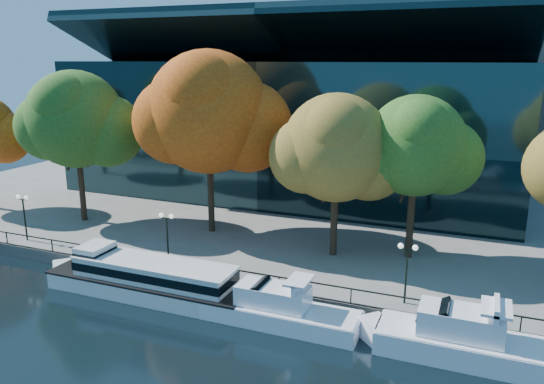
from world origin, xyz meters
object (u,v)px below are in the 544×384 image
at_px(tree_3, 338,150).
at_px(lamp_2, 407,260).
at_px(tree_2, 210,115).
at_px(cruiser_far, 460,338).
at_px(tree_4, 417,148).
at_px(tree_1, 77,122).
at_px(tour_boat, 143,276).
at_px(lamp_0, 23,207).
at_px(lamp_1, 167,227).
at_px(cruiser_near, 274,308).

xyz_separation_m(tree_3, lamp_2, (6.50, -6.64, -5.52)).
bearing_deg(tree_2, cruiser_far, -28.51).
distance_m(tree_3, tree_4, 5.94).
xyz_separation_m(tree_1, lamp_2, (31.58, -6.52, -6.64)).
bearing_deg(tree_4, tour_boat, -144.81).
relative_size(tour_boat, tree_1, 1.16).
distance_m(tour_boat, lamp_0, 15.24).
bearing_deg(tour_boat, tree_1, 144.21).
relative_size(tree_2, tree_4, 1.26).
bearing_deg(tree_1, lamp_2, -11.67).
height_order(tree_1, lamp_1, tree_1).
bearing_deg(lamp_2, tree_1, 168.33).
xyz_separation_m(lamp_0, lamp_2, (32.28, 0.00, 0.00)).
height_order(cruiser_far, tree_1, tree_1).
relative_size(cruiser_near, tree_1, 0.78).
bearing_deg(lamp_2, tour_boat, -168.82).
xyz_separation_m(tour_boat, lamp_1, (-0.18, 3.50, 2.63)).
distance_m(tour_boat, cruiser_near, 10.16).
bearing_deg(tree_1, tour_boat, -35.79).
bearing_deg(cruiser_far, tree_1, 163.79).
distance_m(tour_boat, lamp_2, 18.22).
height_order(tree_1, lamp_2, tree_1).
xyz_separation_m(tree_2, lamp_0, (-13.91, -8.23, -7.61)).
bearing_deg(cruiser_near, cruiser_far, 0.89).
xyz_separation_m(tree_4, lamp_1, (-17.03, -8.39, -5.79)).
distance_m(lamp_0, lamp_2, 32.28).
xyz_separation_m(tree_2, tree_4, (17.55, 0.16, -1.82)).
bearing_deg(tree_3, tour_boat, -137.81).
distance_m(tree_2, lamp_1, 11.22).
distance_m(tour_boat, cruiser_far, 21.28).
xyz_separation_m(cruiser_near, cruiser_far, (11.14, 0.17, 0.17)).
bearing_deg(lamp_1, cruiser_near, -20.61).
xyz_separation_m(tour_boat, tree_2, (-0.69, 11.72, 10.24)).
relative_size(tree_4, lamp_2, 3.17).
bearing_deg(tree_2, tour_boat, -86.63).
bearing_deg(lamp_0, tour_boat, -13.47).
distance_m(tree_4, lamp_2, 10.23).
relative_size(tree_4, lamp_1, 3.17).
height_order(cruiser_far, tree_4, tree_4).
bearing_deg(tree_4, tree_2, -179.47).
bearing_deg(tour_boat, cruiser_near, -2.18).
height_order(tour_boat, lamp_1, lamp_1).
height_order(tree_1, tree_2, tree_2).
distance_m(tour_boat, tree_4, 22.28).
relative_size(cruiser_near, lamp_0, 2.79).
bearing_deg(tree_3, tree_4, 17.11).
relative_size(tree_3, tree_4, 1.01).
height_order(cruiser_far, lamp_2, lamp_2).
bearing_deg(tree_4, cruiser_near, -118.68).
bearing_deg(tree_3, cruiser_far, -45.71).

